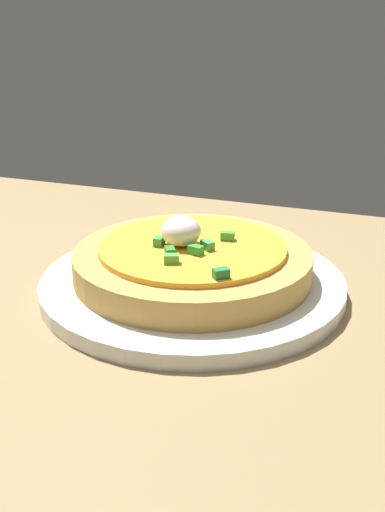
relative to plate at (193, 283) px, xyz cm
name	(u,v)px	position (x,y,z in cm)	size (l,w,h in cm)	color
dining_table	(111,375)	(1.55, 13.56, -2.28)	(96.66, 85.88, 3.13)	#917850
plate	(193,283)	(0.00, 0.00, 0.00)	(28.37, 28.37, 1.43)	silver
pizza	(192,260)	(0.02, 0.02, 2.27)	(22.05, 22.05, 5.84)	tan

